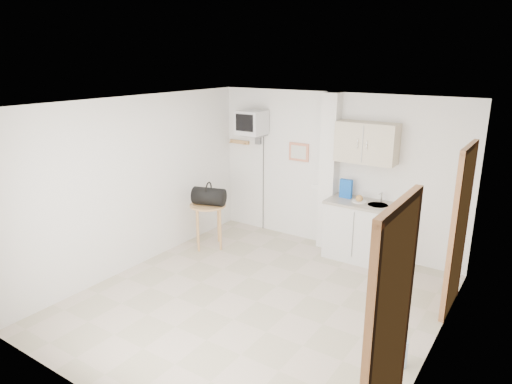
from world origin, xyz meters
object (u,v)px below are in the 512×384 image
Objects in this scene: round_table at (208,211)px; duffel_bag at (209,196)px; water_bottle at (402,354)px; crt_television at (252,123)px.

duffel_bag reaches higher than round_table.
duffel_bag is at bearing 159.96° from water_bottle.
water_bottle is (3.37, -2.27, -1.79)m from crt_television.
crt_television is 2.95× the size of round_table.
water_bottle is (3.54, -1.29, -0.72)m from duffel_bag.
crt_television reaches higher than duffel_bag.
water_bottle is at bearing -33.94° from crt_television.
duffel_bag reaches higher than water_bottle.
round_table is 3.83m from water_bottle.
crt_television is 6.50× the size of water_bottle.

